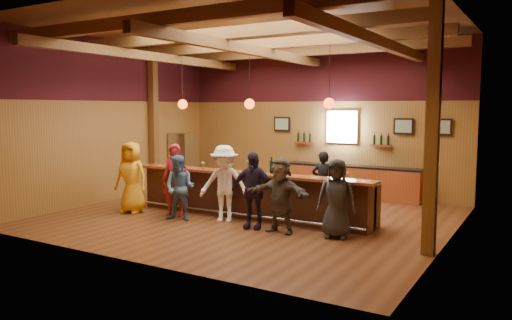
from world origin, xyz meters
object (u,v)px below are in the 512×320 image
object	(u,v)px
bartender	(323,182)
bottle_a	(271,167)
back_bar_cabinet	(351,181)
customer_dark	(336,198)
customer_redvest	(175,180)
stainless_fridge	(184,161)
customer_navy	(253,190)
customer_white	(224,183)
customer_orange	(131,177)
ice_bucket	(251,167)
customer_denim	(180,188)
customer_brown	(280,195)
bar_counter	(253,195)

from	to	relation	value
bartender	bottle_a	distance (m)	1.67
back_bar_cabinet	customer_dark	world-z (taller)	customer_dark
customer_dark	bartender	world-z (taller)	customer_dark
customer_redvest	stainless_fridge	bearing A→B (deg)	109.12
back_bar_cabinet	bottle_a	distance (m)	3.92
bartender	bottle_a	xyz separation A→B (m)	(-0.67, -1.45, 0.49)
back_bar_cabinet	customer_navy	size ratio (longest dim) A/B	2.40
customer_white	customer_navy	bearing A→B (deg)	-36.38
stainless_fridge	bartender	bearing A→B (deg)	-12.79
stainless_fridge	customer_orange	bearing A→B (deg)	-70.44
customer_redvest	customer_white	size ratio (longest dim) A/B	1.00
back_bar_cabinet	bartender	bearing A→B (deg)	-87.51
customer_redvest	customer_navy	xyz separation A→B (m)	(2.27, -0.13, -0.04)
customer_redvest	ice_bucket	distance (m)	1.89
ice_bucket	customer_denim	bearing A→B (deg)	-142.45
stainless_fridge	customer_white	bearing A→B (deg)	-40.54
customer_white	ice_bucket	distance (m)	0.76
customer_navy	customer_brown	xyz separation A→B (m)	(0.69, -0.02, -0.04)
bottle_a	customer_orange	bearing A→B (deg)	-164.07
customer_denim	customer_navy	bearing A→B (deg)	-7.06
customer_brown	customer_dark	world-z (taller)	customer_dark
customer_denim	bottle_a	world-z (taller)	customer_denim
customer_brown	ice_bucket	distance (m)	1.54
customer_orange	customer_brown	bearing A→B (deg)	-9.09
bar_counter	customer_white	xyz separation A→B (m)	(-0.28, -0.83, 0.36)
ice_bucket	customer_redvest	bearing A→B (deg)	-158.82
customer_denim	customer_dark	bearing A→B (deg)	-7.43
customer_navy	bartender	distance (m)	2.39
stainless_fridge	customer_redvest	bearing A→B (deg)	-53.91
customer_brown	customer_dark	size ratio (longest dim) A/B	0.99
customer_orange	ice_bucket	distance (m)	3.07
ice_bucket	bar_counter	bearing A→B (deg)	108.04
customer_navy	customer_dark	distance (m)	1.86
stainless_fridge	customer_redvest	xyz separation A→B (m)	(2.47, -3.39, -0.02)
bar_counter	bottle_a	xyz separation A→B (m)	(0.62, -0.23, 0.74)
customer_denim	customer_white	world-z (taller)	customer_white
back_bar_cabinet	customer_redvest	size ratio (longest dim) A/B	2.28
customer_redvest	bottle_a	size ratio (longest dim) A/B	4.59
customer_redvest	ice_bucket	bearing A→B (deg)	4.21
customer_denim	customer_redvest	bearing A→B (deg)	127.75
customer_dark	ice_bucket	bearing A→B (deg)	150.27
customer_brown	bartender	xyz separation A→B (m)	(-0.02, 2.32, -0.02)
bar_counter	customer_redvest	size ratio (longest dim) A/B	3.59
customer_white	bartender	bearing A→B (deg)	31.07
customer_redvest	bartender	size ratio (longest dim) A/B	1.14
back_bar_cabinet	ice_bucket	distance (m)	4.06
customer_orange	customer_dark	bearing A→B (deg)	-7.23
back_bar_cabinet	bar_counter	bearing A→B (deg)	-108.34
customer_denim	customer_dark	size ratio (longest dim) A/B	0.95
back_bar_cabinet	stainless_fridge	size ratio (longest dim) A/B	2.22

